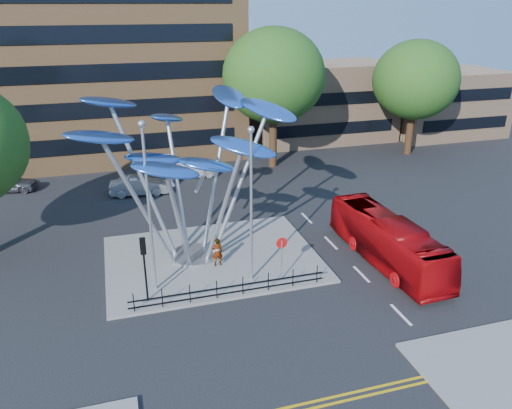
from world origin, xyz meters
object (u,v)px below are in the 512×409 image
object	(u,v)px
street_lamp_left	(148,194)
no_entry_sign_island	(282,251)
street_lamp_right	(251,192)
parked_car_left	(8,183)
pedestrian	(217,252)
leaf_sculpture	(186,143)
tree_right	(274,76)
tree_far	(416,80)
parked_car_right	(190,169)
traffic_light_island	(144,256)
parked_car_mid	(139,186)
red_bus	(387,240)

from	to	relation	value
street_lamp_left	no_entry_sign_island	xyz separation A→B (m)	(6.50, -0.98, -3.54)
street_lamp_right	parked_car_left	distance (m)	24.01
pedestrian	leaf_sculpture	bearing A→B (deg)	-58.12
tree_right	tree_far	bearing A→B (deg)	0.00
tree_right	tree_far	world-z (taller)	tree_right
street_lamp_left	parked_car_right	world-z (taller)	street_lamp_left
tree_far	pedestrian	world-z (taller)	tree_far
traffic_light_island	no_entry_sign_island	bearing A→B (deg)	0.13
no_entry_sign_island	parked_car_left	size ratio (longest dim) A/B	0.58
pedestrian	parked_car_mid	xyz separation A→B (m)	(-3.29, 13.02, -0.25)
tree_right	parked_car_right	bearing A→B (deg)	-174.12
leaf_sculpture	parked_car_left	xyz separation A→B (m)	(-11.95, 14.94, -6.16)
parked_car_left	tree_far	bearing A→B (deg)	-80.11
parked_car_left	parked_car_mid	distance (m)	10.46
pedestrian	street_lamp_right	bearing A→B (deg)	122.90
red_bus	parked_car_right	bearing A→B (deg)	111.98
street_lamp_left	no_entry_sign_island	world-z (taller)	street_lamp_left
street_lamp_right	red_bus	distance (m)	8.83
leaf_sculpture	no_entry_sign_island	world-z (taller)	leaf_sculpture
tree_right	leaf_sculpture	distance (m)	18.37
parked_car_right	tree_far	bearing A→B (deg)	-86.10
leaf_sculpture	parked_car_right	bearing A→B (deg)	80.74
tree_right	no_entry_sign_island	size ratio (longest dim) A/B	4.94
street_lamp_right	pedestrian	xyz separation A→B (m)	(-1.41, 1.98, -4.11)
tree_right	parked_car_mid	xyz separation A→B (m)	(-12.20, -4.00, -7.30)
leaf_sculpture	parked_car_mid	world-z (taller)	leaf_sculpture
tree_far	pedestrian	distance (m)	29.19
pedestrian	no_entry_sign_island	bearing A→B (deg)	137.21
red_bus	pedestrian	bearing A→B (deg)	165.49
no_entry_sign_island	tree_right	bearing A→B (deg)	72.88
parked_car_right	traffic_light_island	bearing A→B (deg)	165.98
tree_far	leaf_sculpture	bearing A→B (deg)	-147.52
street_lamp_left	red_bus	distance (m)	13.61
parked_car_right	parked_car_mid	bearing A→B (deg)	127.28
street_lamp_left	street_lamp_right	world-z (taller)	street_lamp_left
tree_far	pedestrian	xyz separation A→B (m)	(-22.91, -17.02, -6.12)
tree_far	parked_car_right	world-z (taller)	tree_far
tree_right	pedestrian	xyz separation A→B (m)	(-8.91, -17.02, -7.05)
street_lamp_right	no_entry_sign_island	xyz separation A→B (m)	(1.50, -0.48, -3.28)
leaf_sculpture	pedestrian	size ratio (longest dim) A/B	7.63
leaf_sculpture	traffic_light_island	xyz separation A→B (m)	(-2.93, -4.18, -4.26)
leaf_sculpture	tree_far	bearing A→B (deg)	32.48
leaf_sculpture	pedestrian	world-z (taller)	leaf_sculpture
pedestrian	parked_car_mid	world-z (taller)	pedestrian
tree_far	street_lamp_right	distance (m)	28.76
leaf_sculpture	pedestrian	bearing A→B (deg)	-55.64
no_entry_sign_island	parked_car_mid	distance (m)	16.71
tree_right	street_lamp_left	xyz separation A→B (m)	(-12.50, -18.50, -2.68)
traffic_light_island	parked_car_mid	distance (m)	15.63
traffic_light_island	parked_car_mid	xyz separation A→B (m)	(0.80, 15.50, -1.88)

